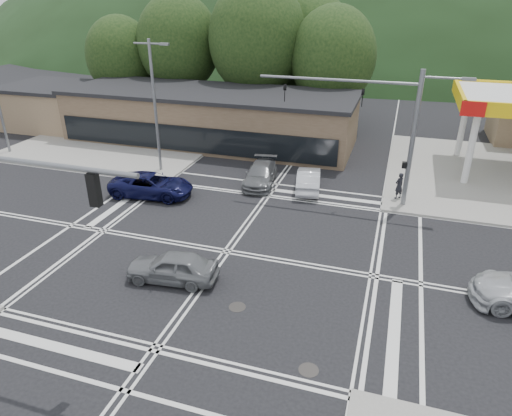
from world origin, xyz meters
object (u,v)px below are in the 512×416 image
(car_queue_b, at_px, (328,139))
(pedestrian, at_px, (399,186))
(car_northbound, at_px, (261,174))
(car_blue_west, at_px, (151,185))
(car_queue_a, at_px, (309,179))
(car_grey_center, at_px, (172,267))

(car_queue_b, relative_size, pedestrian, 2.52)
(car_northbound, bearing_deg, pedestrian, -7.72)
(car_blue_west, relative_size, pedestrian, 3.12)
(car_queue_b, bearing_deg, car_northbound, 76.99)
(car_queue_a, distance_m, car_queue_b, 9.10)
(car_grey_center, distance_m, car_queue_b, 21.39)
(car_grey_center, distance_m, pedestrian, 15.14)
(car_queue_a, height_order, car_northbound, car_queue_a)
(car_grey_center, xyz_separation_m, pedestrian, (9.25, 11.98, 0.29))
(car_blue_west, distance_m, car_queue_b, 15.86)
(car_queue_b, bearing_deg, car_blue_west, 60.97)
(car_blue_west, height_order, car_queue_b, car_blue_west)
(car_northbound, xyz_separation_m, pedestrian, (8.87, -0.05, 0.31))
(car_grey_center, height_order, car_queue_a, car_grey_center)
(car_northbound, bearing_deg, car_blue_west, -153.44)
(car_grey_center, xyz_separation_m, car_northbound, (0.37, 12.03, -0.02))
(car_blue_west, height_order, pedestrian, pedestrian)
(car_blue_west, xyz_separation_m, car_queue_a, (9.19, 4.00, -0.03))
(car_blue_west, height_order, car_northbound, car_blue_west)
(car_queue_b, height_order, pedestrian, pedestrian)
(pedestrian, bearing_deg, car_grey_center, 7.87)
(car_queue_a, relative_size, car_northbound, 0.90)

